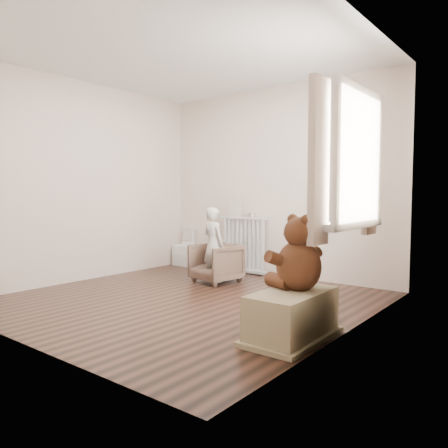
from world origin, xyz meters
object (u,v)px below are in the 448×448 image
Objects in this scene: toy_bench at (292,314)px; teddy_bear at (299,253)px; armchair at (216,263)px; plush_cat at (364,209)px; toy_vanity at (186,248)px; radiator at (243,246)px; child at (213,244)px.

teddy_bear is (0.01, 0.09, 0.47)m from toy_bench.
plush_cat is at bearing 4.99° from armchair.
toy_bench is 2.79× the size of plush_cat.
toy_bench is at bearing -116.85° from plush_cat.
radiator is at bearing 1.57° from toy_vanity.
teddy_bear is at bearing 158.00° from child.
child is 1.18× the size of toy_bench.
child is 3.30× the size of plush_cat.
toy_vanity is 2.03× the size of plush_cat.
toy_vanity is at bearing 145.82° from toy_bench.
plush_cat is at bearing -16.49° from toy_vanity.
radiator is 1.10m from toy_vanity.
teddy_bear is (1.86, -1.25, 0.42)m from armchair.
toy_bench is at bearing 156.01° from child.
radiator is 1.37× the size of teddy_bear.
teddy_bear is at bearing -23.07° from armchair.
child is at bearing -33.31° from toy_vanity.
teddy_bear reaches higher than armchair.
toy_vanity is at bearing -178.43° from radiator.
radiator is 2.85m from teddy_bear.
plush_cat is (2.00, -0.20, 0.75)m from armchair.
plush_cat is at bearing -173.59° from child.
armchair is 1.89× the size of plush_cat.
child is (1.21, -0.80, 0.22)m from toy_vanity.
radiator is 2.90m from toy_bench.
toy_bench is at bearing -74.58° from teddy_bear.
teddy_bear is (3.08, -2.00, 0.40)m from toy_vanity.
toy_bench is 1.36× the size of teddy_bear.
child is 2.06m from plush_cat.
plush_cat reaches higher than child.
child reaches higher than armchair.
toy_bench is at bearing -34.18° from toy_vanity.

